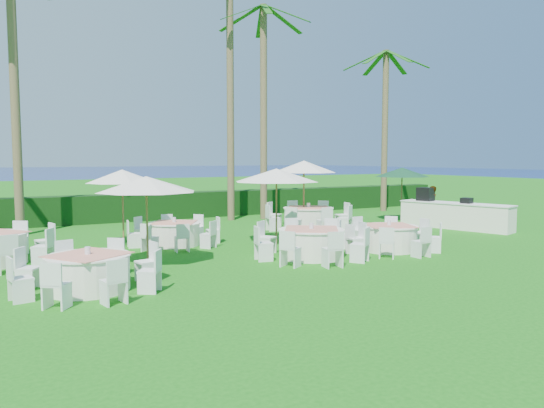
{
  "coord_description": "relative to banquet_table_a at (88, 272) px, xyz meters",
  "views": [
    {
      "loc": [
        -6.76,
        -11.57,
        2.81
      ],
      "look_at": [
        1.71,
        3.48,
        1.3
      ],
      "focal_mm": 35.0,
      "sensor_mm": 36.0,
      "label": 1
    }
  ],
  "objects": [
    {
      "name": "umbrella_d",
      "position": [
        9.33,
        6.08,
        2.05
      ],
      "size": [
        2.54,
        2.54,
        2.7
      ],
      "color": "brown",
      "rests_on": "ground"
    },
    {
      "name": "staff_person",
      "position": [
        14.48,
        4.29,
        0.41
      ],
      "size": [
        0.64,
        0.46,
        1.65
      ],
      "primitive_type": "imported",
      "rotation": [
        0.0,
        0.0,
        3.25
      ],
      "color": "gray",
      "rests_on": "ground"
    },
    {
      "name": "umbrella_green",
      "position": [
        14.51,
        6.08,
        1.76
      ],
      "size": [
        2.36,
        2.36,
        2.38
      ],
      "color": "brown",
      "rests_on": "ground"
    },
    {
      "name": "palm_e",
      "position": [
        16.87,
        9.95,
        4.23
      ],
      "size": [
        4.21,
        4.38,
        8.38
      ],
      "color": "brown",
      "rests_on": "ground"
    },
    {
      "name": "umbrella_c",
      "position": [
        2.08,
        5.45,
        1.81
      ],
      "size": [
        2.28,
        2.28,
        2.44
      ],
      "color": "brown",
      "rests_on": "ground"
    },
    {
      "name": "umbrella_b",
      "position": [
        6.48,
        3.28,
        1.84
      ],
      "size": [
        2.76,
        2.76,
        2.46
      ],
      "color": "brown",
      "rests_on": "ground"
    },
    {
      "name": "palm_b",
      "position": [
        -0.63,
        9.59,
        5.02
      ],
      "size": [
        4.34,
        4.3,
        9.93
      ],
      "color": "brown",
      "rests_on": "ground"
    },
    {
      "name": "banquet_table_f",
      "position": [
        9.42,
        5.87,
        0.05
      ],
      "size": [
        3.47,
        3.47,
        1.04
      ],
      "color": "white",
      "rests_on": "ground"
    },
    {
      "name": "hedge",
      "position": [
        4.74,
        12.05,
        0.19
      ],
      "size": [
        34.0,
        1.0,
        1.2
      ],
      "primitive_type": "cube",
      "color": "black",
      "rests_on": "ground"
    },
    {
      "name": "palm_d",
      "position": [
        9.58,
        9.84,
        4.88
      ],
      "size": [
        4.39,
        4.18,
        9.65
      ],
      "color": "brown",
      "rests_on": "ground"
    },
    {
      "name": "ocean",
      "position": [
        4.74,
        102.05,
        -0.41
      ],
      "size": [
        260.0,
        260.0,
        0.0
      ],
      "primitive_type": "plane",
      "color": "#081953",
      "rests_on": "ground"
    },
    {
      "name": "banquet_table_a",
      "position": [
        0.0,
        0.0,
        0.0
      ],
      "size": [
        3.11,
        3.11,
        0.94
      ],
      "color": "white",
      "rests_on": "ground"
    },
    {
      "name": "banquet_table_b",
      "position": [
        6.19,
        0.8,
        0.02
      ],
      "size": [
        3.28,
        3.28,
        0.99
      ],
      "color": "white",
      "rests_on": "ground"
    },
    {
      "name": "palm_c",
      "position": [
        8.06,
        10.16,
        5.95
      ],
      "size": [
        4.23,
        4.38,
        11.75
      ],
      "color": "brown",
      "rests_on": "ground"
    },
    {
      "name": "buffet_table",
      "position": [
        14.6,
        3.18,
        0.14
      ],
      "size": [
        2.14,
        4.53,
        1.58
      ],
      "color": "white",
      "rests_on": "ground"
    },
    {
      "name": "umbrella_a",
      "position": [
        1.83,
        1.9,
        1.72
      ],
      "size": [
        2.6,
        2.6,
        2.34
      ],
      "color": "brown",
      "rests_on": "ground"
    },
    {
      "name": "ground",
      "position": [
        4.74,
        0.05,
        -0.41
      ],
      "size": [
        120.0,
        120.0,
        0.0
      ],
      "primitive_type": "plane",
      "color": "#136010",
      "rests_on": "ground"
    },
    {
      "name": "banquet_table_e",
      "position": [
        3.53,
        4.75,
        -0.02
      ],
      "size": [
        2.96,
        2.96,
        0.9
      ],
      "color": "white",
      "rests_on": "ground"
    },
    {
      "name": "banquet_table_c",
      "position": [
        8.9,
        0.63,
        -0.0
      ],
      "size": [
        3.05,
        3.05,
        0.93
      ],
      "color": "white",
      "rests_on": "ground"
    }
  ]
}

